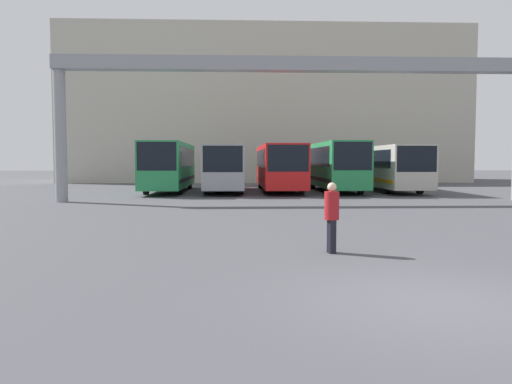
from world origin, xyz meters
name	(u,v)px	position (x,y,z in m)	size (l,w,h in m)	color
ground_plane	(442,303)	(0.00, 0.00, 0.00)	(200.00, 200.00, 0.00)	#47474C
building_backdrop	(264,109)	(0.00, 45.66, 7.51)	(39.61, 12.00, 15.01)	#B7B2A3
overhead_gantry	(294,83)	(0.00, 18.57, 6.05)	(24.32, 0.80, 7.36)	gray
bus_slot_0	(170,164)	(-7.50, 27.10, 1.88)	(2.47, 11.31, 3.26)	#268C4C
bus_slot_1	(225,166)	(-3.75, 26.54, 1.76)	(2.51, 10.18, 3.06)	#999EA5
bus_slot_2	(279,165)	(0.00, 27.49, 1.80)	(2.62, 12.08, 3.12)	red
bus_slot_3	(335,164)	(3.75, 26.71, 1.89)	(2.46, 10.53, 3.29)	#268C4C
bus_slot_4	(388,165)	(7.50, 27.00, 1.77)	(2.59, 11.11, 3.07)	beige
pedestrian_mid_right	(332,216)	(-0.85, 4.06, 0.85)	(0.33, 0.33, 1.60)	black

